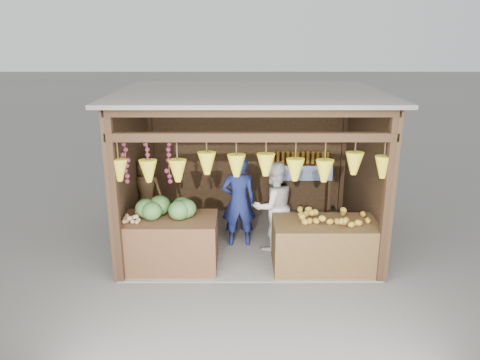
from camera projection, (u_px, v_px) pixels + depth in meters
name	position (u px, v px, depth m)	size (l,w,h in m)	color
ground	(248.00, 240.00, 8.39)	(80.00, 80.00, 0.00)	#514F49
stall_structure	(247.00, 151.00, 7.85)	(4.30, 3.30, 2.66)	slate
back_shelf	(300.00, 174.00, 9.36)	(1.25, 0.32, 1.32)	#382314
counter_left	(171.00, 243.00, 7.33)	(1.45, 0.85, 0.82)	#472A17
counter_right	(325.00, 245.00, 7.30)	(1.62, 0.85, 0.77)	#463117
stool	(149.00, 228.00, 8.53)	(0.33, 0.33, 0.31)	black
man_standing	(239.00, 202.00, 7.97)	(0.59, 0.39, 1.62)	navy
woman_standing	(273.00, 206.00, 7.85)	(0.75, 0.59, 1.55)	silver
vendor_seated	(147.00, 190.00, 8.31)	(0.56, 0.37, 1.15)	brown
melon_pile	(168.00, 207.00, 7.22)	(1.00, 0.50, 0.32)	#1F4A13
tanfruit_pile	(131.00, 217.00, 7.09)	(0.34, 0.40, 0.13)	#9C7A48
mango_pile	(332.00, 215.00, 7.16)	(1.40, 0.64, 0.22)	orange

